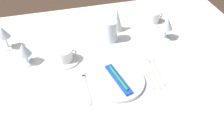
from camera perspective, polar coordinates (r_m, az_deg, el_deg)
dining_table at (r=1.30m, az=-2.48°, el=-1.08°), size 1.80×1.11×0.74m
dinner_plate at (r=1.10m, az=1.55°, el=-4.56°), size 0.25×0.25×0.02m
toothbrush_package at (r=1.09m, az=1.57°, el=-3.97°), size 0.09×0.21×0.02m
fork_outer at (r=1.10m, az=-6.53°, el=-5.52°), size 0.02×0.22×0.00m
dinner_knife at (r=1.16m, az=8.69°, el=-2.49°), size 0.03×0.22×0.00m
spoon_soup at (r=1.19m, az=9.87°, el=-1.55°), size 0.03×0.22×0.01m
spoon_dessert at (r=1.20m, az=10.80°, el=-1.07°), size 0.03×0.20×0.01m
saucer_left at (r=1.24m, az=-11.45°, el=0.73°), size 0.14×0.14×0.01m
coffee_cup_left at (r=1.22m, az=-11.62°, el=2.04°), size 0.11×0.08×0.06m
saucer_right at (r=1.53m, az=10.04°, el=10.00°), size 0.14×0.14×0.01m
coffee_cup_right at (r=1.50m, az=10.29°, el=11.27°), size 0.10×0.08×0.07m
wine_glass_centre at (r=1.35m, az=13.52°, el=9.27°), size 0.07×0.07×0.14m
wine_glass_left at (r=1.23m, az=-21.09°, el=3.03°), size 0.07×0.07×0.13m
wine_glass_right at (r=1.37m, az=-25.44°, el=6.64°), size 0.07×0.07×0.14m
drink_tumbler at (r=1.32m, az=-0.30°, el=7.60°), size 0.07×0.07×0.13m
napkin_folded at (r=1.39m, az=1.19°, el=10.78°), size 0.08×0.08×0.15m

